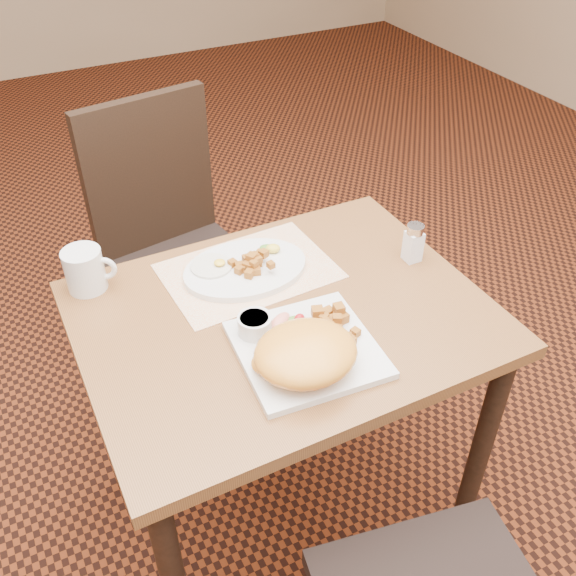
# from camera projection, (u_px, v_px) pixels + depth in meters

# --- Properties ---
(ground) EXTENTS (8.00, 8.00, 0.00)m
(ground) POSITION_uv_depth(u_px,v_px,m) (285.00, 504.00, 1.90)
(ground) COLOR black
(ground) RESTS_ON ground
(table) EXTENTS (0.90, 0.70, 0.75)m
(table) POSITION_uv_depth(u_px,v_px,m) (284.00, 348.00, 1.51)
(table) COLOR brown
(table) RESTS_ON ground
(chair_far) EXTENTS (0.48, 0.49, 0.97)m
(chair_far) POSITION_uv_depth(u_px,v_px,m) (172.00, 239.00, 2.05)
(chair_far) COLOR black
(chair_far) RESTS_ON ground
(placemat) EXTENTS (0.41, 0.30, 0.00)m
(placemat) POSITION_uv_depth(u_px,v_px,m) (249.00, 271.00, 1.56)
(placemat) COLOR white
(placemat) RESTS_ON table
(plate_square) EXTENTS (0.30, 0.30, 0.02)m
(plate_square) POSITION_uv_depth(u_px,v_px,m) (307.00, 349.00, 1.33)
(plate_square) COLOR silver
(plate_square) RESTS_ON table
(plate_oval) EXTENTS (0.31, 0.23, 0.02)m
(plate_oval) POSITION_uv_depth(u_px,v_px,m) (245.00, 269.00, 1.55)
(plate_oval) COLOR silver
(plate_oval) RESTS_ON placemat
(hollandaise_mound) EXTENTS (0.21, 0.19, 0.08)m
(hollandaise_mound) POSITION_uv_depth(u_px,v_px,m) (305.00, 354.00, 1.26)
(hollandaise_mound) COLOR gold
(hollandaise_mound) RESTS_ON plate_square
(ramekin) EXTENTS (0.07, 0.07, 0.04)m
(ramekin) POSITION_uv_depth(u_px,v_px,m) (255.00, 324.00, 1.35)
(ramekin) COLOR silver
(ramekin) RESTS_ON plate_square
(garnish_sq) EXTENTS (0.09, 0.06, 0.03)m
(garnish_sq) POSITION_uv_depth(u_px,v_px,m) (288.00, 320.00, 1.38)
(garnish_sq) COLOR #387223
(garnish_sq) RESTS_ON plate_square
(fried_egg) EXTENTS (0.10, 0.10, 0.02)m
(fried_egg) POSITION_uv_depth(u_px,v_px,m) (212.00, 265.00, 1.54)
(fried_egg) COLOR white
(fried_egg) RESTS_ON plate_oval
(garnish_ov) EXTENTS (0.06, 0.06, 0.02)m
(garnish_ov) POSITION_uv_depth(u_px,v_px,m) (271.00, 248.00, 1.59)
(garnish_ov) COLOR #387223
(garnish_ov) RESTS_ON plate_oval
(salt_shaker) EXTENTS (0.04, 0.04, 0.10)m
(salt_shaker) POSITION_uv_depth(u_px,v_px,m) (414.00, 242.00, 1.57)
(salt_shaker) COLOR white
(salt_shaker) RESTS_ON table
(coffee_mug) EXTENTS (0.12, 0.09, 0.10)m
(coffee_mug) POSITION_uv_depth(u_px,v_px,m) (86.00, 270.00, 1.48)
(coffee_mug) COLOR silver
(coffee_mug) RESTS_ON table
(home_fries_sq) EXTENTS (0.10, 0.12, 0.04)m
(home_fries_sq) POSITION_uv_depth(u_px,v_px,m) (334.00, 323.00, 1.36)
(home_fries_sq) COLOR #AD651C
(home_fries_sq) RESTS_ON plate_square
(home_fries_ov) EXTENTS (0.10, 0.10, 0.04)m
(home_fries_ov) POSITION_uv_depth(u_px,v_px,m) (251.00, 263.00, 1.53)
(home_fries_ov) COLOR #AD651C
(home_fries_ov) RESTS_ON plate_oval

